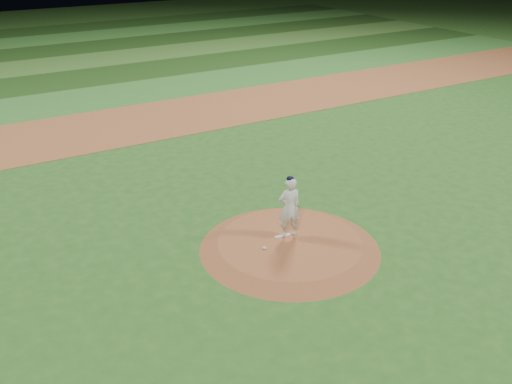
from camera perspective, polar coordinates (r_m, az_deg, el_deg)
name	(u,v)px	position (r m, az deg, el deg)	size (l,w,h in m)	color
ground	(290,248)	(17.53, 3.37, -5.65)	(120.00, 120.00, 0.00)	#2A5E1E
infield_dirt_band	(132,124)	(29.14, -12.29, 6.71)	(70.00, 6.00, 0.02)	#98572F
outfield_stripe_0	(99,97)	(34.20, -15.43, 9.11)	(70.00, 5.00, 0.02)	#33752A
outfield_stripe_1	(76,79)	(38.90, -17.59, 10.73)	(70.00, 5.00, 0.02)	#1E4415
outfield_stripe_2	(57,64)	(43.66, -19.30, 11.99)	(70.00, 5.00, 0.02)	#3D7129
outfield_stripe_3	(41,52)	(48.48, -20.68, 13.00)	(70.00, 5.00, 0.02)	#1E4415
outfield_stripe_4	(28,41)	(53.33, -21.82, 13.81)	(70.00, 5.00, 0.02)	#367A2C
outfield_stripe_5	(17,33)	(58.20, -22.78, 14.49)	(70.00, 5.00, 0.02)	#1E4616
pitchers_mound	(290,245)	(17.47, 3.38, -5.30)	(5.50, 5.50, 0.25)	#97542F
pitching_rubber	(283,236)	(17.66, 2.68, -4.40)	(0.52, 0.13, 0.03)	beige
rosin_bag	(264,248)	(16.98, 0.85, -5.61)	(0.11, 0.11, 0.06)	silver
pitcher_on_mound	(289,207)	(17.23, 3.36, -1.54)	(0.79, 0.60, 2.01)	white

